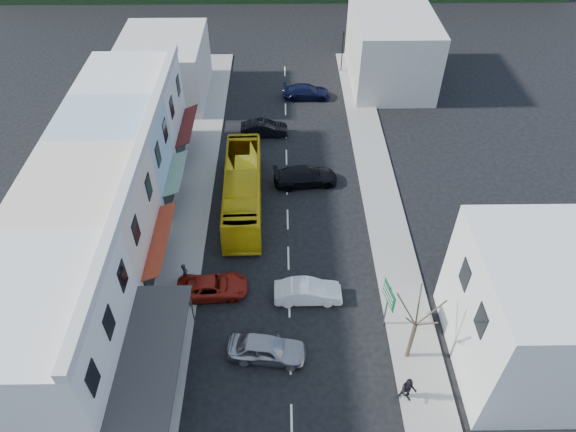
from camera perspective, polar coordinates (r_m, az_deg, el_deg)
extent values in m
plane|color=black|center=(33.76, 0.14, -9.70)|extent=(120.00, 120.00, 0.00)
cube|color=gray|center=(41.21, -10.57, 1.51)|extent=(3.00, 52.00, 0.15)
cube|color=gray|center=(41.34, 10.38, 1.70)|extent=(3.00, 52.00, 0.15)
cube|color=silver|center=(29.88, -25.05, -12.77)|extent=(7.00, 9.00, 8.00)
cube|color=#511916|center=(29.23, -16.92, -14.39)|extent=(1.30, 7.65, 0.08)
cube|color=beige|center=(34.95, -20.89, -1.36)|extent=(7.00, 8.00, 8.00)
cube|color=#99341C|center=(34.39, -14.08, -2.49)|extent=(1.30, 6.80, 0.08)
cube|color=#98B3C1|center=(40.00, -18.38, 5.62)|extent=(7.00, 6.00, 8.00)
cube|color=#195926|center=(39.52, -12.40, 4.73)|extent=(1.30, 5.10, 0.08)
cube|color=silver|center=(45.16, -16.55, 10.63)|extent=(7.00, 7.00, 8.00)
cube|color=#511916|center=(44.74, -11.18, 9.88)|extent=(1.30, 5.95, 0.08)
cube|color=silver|center=(31.39, 26.16, -9.80)|extent=(8.00, 9.00, 8.00)
cube|color=#B7B2A8|center=(54.43, -13.56, 15.70)|extent=(8.00, 10.00, 6.00)
cube|color=#B7B2A8|center=(56.81, 11.37, 17.78)|extent=(8.00, 12.00, 7.00)
imported|color=yellow|center=(39.54, -5.04, 2.94)|extent=(2.83, 11.67, 3.10)
imported|color=#A2A2A7|center=(30.99, -2.37, -14.59)|extent=(4.60, 2.36, 1.40)
imported|color=white|center=(33.48, 2.23, -8.43)|extent=(4.42, 1.85, 1.40)
imported|color=maroon|center=(34.12, -8.38, -7.71)|extent=(4.72, 2.21, 1.40)
imported|color=black|center=(42.03, 1.96, 4.39)|extent=(4.68, 2.34, 1.40)
imported|color=black|center=(47.85, -2.68, 9.70)|extent=(4.43, 1.89, 1.40)
imported|color=black|center=(53.62, 2.07, 13.64)|extent=(4.51, 1.87, 1.40)
imported|color=black|center=(34.77, -11.37, -6.21)|extent=(0.56, 0.69, 1.70)
imported|color=black|center=(29.99, 13.15, -18.43)|extent=(0.78, 0.59, 1.70)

